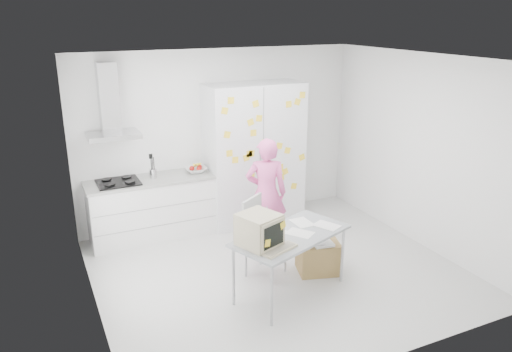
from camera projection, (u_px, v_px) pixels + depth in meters
name	position (u px, v px, depth m)	size (l,w,h in m)	color
floor	(277.00, 271.00, 6.51)	(4.50, 4.00, 0.02)	silver
walls	(254.00, 157.00, 6.70)	(4.52, 4.01, 2.70)	white
ceiling	(280.00, 59.00, 5.66)	(4.50, 4.00, 0.02)	white
counter_run	(152.00, 208.00, 7.33)	(1.84, 0.63, 1.28)	white
range_hood	(110.00, 108.00, 6.80)	(0.70, 0.48, 1.01)	silver
tall_cabinet	(254.00, 154.00, 7.78)	(1.50, 0.68, 2.20)	silver
person	(266.00, 193.00, 6.98)	(0.58, 0.38, 1.59)	pink
desk	(272.00, 234.00, 5.57)	(1.57, 1.16, 1.13)	gray
chair	(260.00, 232.00, 6.29)	(0.64, 0.64, 1.01)	#ABABA9
cardboard_box	(318.00, 256.00, 6.43)	(0.61, 0.54, 0.45)	olive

